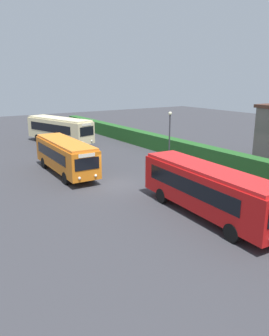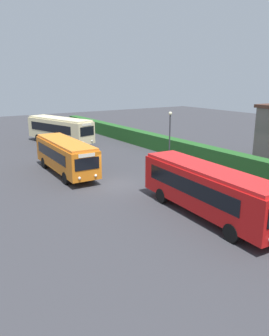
{
  "view_description": "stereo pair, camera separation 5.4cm",
  "coord_description": "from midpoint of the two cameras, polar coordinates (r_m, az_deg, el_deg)",
  "views": [
    {
      "loc": [
        22.09,
        -12.38,
        8.15
      ],
      "look_at": [
        1.37,
        1.1,
        1.49
      ],
      "focal_mm": 35.79,
      "sensor_mm": 36.0,
      "label": 1
    },
    {
      "loc": [
        22.12,
        -12.33,
        8.15
      ],
      "look_at": [
        1.37,
        1.1,
        1.49
      ],
      "focal_mm": 35.79,
      "sensor_mm": 36.0,
      "label": 2
    }
  ],
  "objects": [
    {
      "name": "person_center",
      "position": [
        24.86,
        13.62,
        -2.26
      ],
      "size": [
        0.4,
        0.46,
        1.73
      ],
      "rotation": [
        0.0,
        0.0,
        3.56
      ],
      "color": "maroon",
      "rests_on": "ground_plane"
    },
    {
      "name": "bus_cream",
      "position": [
        43.76,
        -12.68,
        6.51
      ],
      "size": [
        10.68,
        5.3,
        3.29
      ],
      "rotation": [
        0.0,
        0.0,
        0.28
      ],
      "color": "beige",
      "rests_on": "ground_plane"
    },
    {
      "name": "lamppost",
      "position": [
        33.64,
        5.96,
        6.46
      ],
      "size": [
        0.36,
        0.36,
        4.96
      ],
      "color": "#38383D",
      "rests_on": "ground_plane"
    },
    {
      "name": "hedge_row",
      "position": [
        32.82,
        12.94,
        1.89
      ],
      "size": [
        67.01,
        1.36,
        1.74
      ],
      "primitive_type": "cube",
      "color": "#255D24",
      "rests_on": "ground_plane"
    },
    {
      "name": "person_left",
      "position": [
        39.52,
        -12.66,
        4.31
      ],
      "size": [
        0.44,
        0.51,
        1.89
      ],
      "rotation": [
        0.0,
        0.0,
        5.79
      ],
      "color": "#334C8C",
      "rests_on": "ground_plane"
    },
    {
      "name": "bus_red",
      "position": [
        20.44,
        12.2,
        -3.43
      ],
      "size": [
        10.56,
        2.98,
        3.07
      ],
      "rotation": [
        0.0,
        0.0,
        -0.06
      ],
      "color": "red",
      "rests_on": "ground_plane"
    },
    {
      "name": "ground_plane",
      "position": [
        26.6,
        -3.66,
        -2.78
      ],
      "size": [
        110.01,
        110.01,
        0.0
      ],
      "primitive_type": "plane",
      "color": "#38383D"
    },
    {
      "name": "bus_orange",
      "position": [
        29.62,
        -11.72,
        2.23
      ],
      "size": [
        9.52,
        2.7,
        2.95
      ],
      "rotation": [
        0.0,
        0.0,
        -0.03
      ],
      "color": "orange",
      "rests_on": "ground_plane"
    }
  ]
}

